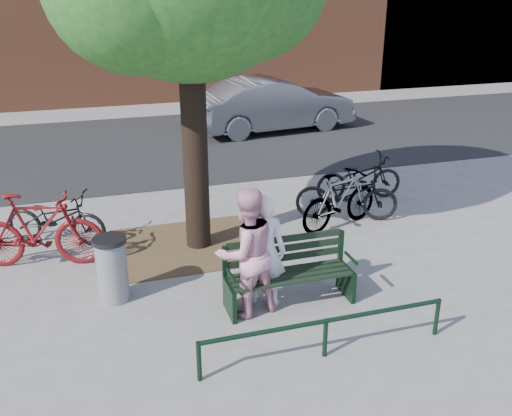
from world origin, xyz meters
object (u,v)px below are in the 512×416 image
object	(u,v)px
person_right	(246,253)
bicycle_c	(347,194)
person_left	(264,250)
parked_car	(274,104)
litter_bin	(112,269)
park_bench	(288,271)

from	to	relation	value
person_right	bicycle_c	distance (m)	3.65
person_right	person_left	bearing A→B (deg)	-166.28
person_right	parked_car	world-z (taller)	person_right
person_left	bicycle_c	xyz separation A→B (m)	(2.34, 2.35, -0.31)
litter_bin	parked_car	xyz separation A→B (m)	(5.14, 8.30, 0.29)
litter_bin	bicycle_c	size ratio (longest dim) A/B	0.50
parked_car	person_right	bearing A→B (deg)	152.24
person_right	bicycle_c	world-z (taller)	person_right
park_bench	litter_bin	size ratio (longest dim) A/B	1.86
litter_bin	parked_car	world-z (taller)	parked_car
litter_bin	person_left	bearing A→B (deg)	-19.47
bicycle_c	parked_car	xyz separation A→B (m)	(0.85, 6.65, 0.28)
litter_bin	bicycle_c	distance (m)	4.60
litter_bin	parked_car	distance (m)	9.77
park_bench	litter_bin	xyz separation A→B (m)	(-2.27, 0.76, -0.01)
park_bench	bicycle_c	world-z (taller)	park_bench
person_left	parked_car	distance (m)	9.54
park_bench	parked_car	world-z (taller)	parked_car
litter_bin	parked_car	bearing A→B (deg)	58.25
person_left	park_bench	bearing A→B (deg)	-162.62
park_bench	person_left	bearing A→B (deg)	167.26
person_right	park_bench	bearing A→B (deg)	174.20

